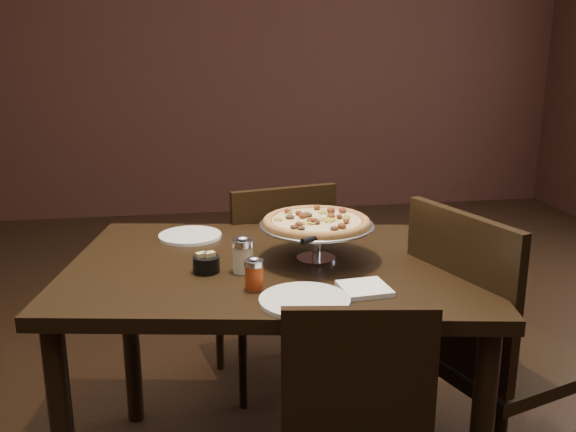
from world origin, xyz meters
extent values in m
cube|color=#331913|center=(0.00, 3.51, 1.40)|extent=(6.00, 0.02, 2.80)
cube|color=black|center=(-0.01, -0.08, 0.77)|extent=(1.40, 1.06, 0.04)
cylinder|color=black|center=(-0.51, 0.38, 0.38)|extent=(0.06, 0.06, 0.75)
cylinder|color=black|center=(0.62, 0.17, 0.38)|extent=(0.06, 0.06, 0.75)
cylinder|color=silver|center=(0.12, -0.07, 0.80)|extent=(0.12, 0.12, 0.01)
cylinder|color=silver|center=(0.12, -0.07, 0.85)|extent=(0.03, 0.03, 0.10)
cylinder|color=silver|center=(0.12, -0.07, 0.90)|extent=(0.09, 0.09, 0.01)
cylinder|color=#99999E|center=(0.12, -0.07, 0.91)|extent=(0.35, 0.35, 0.01)
torus|color=#99999E|center=(0.12, -0.07, 0.91)|extent=(0.36, 0.36, 0.01)
cylinder|color=#8E5E2A|center=(0.12, -0.07, 0.91)|extent=(0.33, 0.33, 0.01)
torus|color=#8E5E2A|center=(0.12, -0.07, 0.92)|extent=(0.34, 0.34, 0.03)
cylinder|color=#D9B377|center=(0.12, -0.07, 0.92)|extent=(0.28, 0.28, 0.01)
cylinder|color=beige|center=(-0.12, -0.14, 0.83)|extent=(0.06, 0.06, 0.08)
cylinder|color=silver|center=(-0.12, -0.14, 0.88)|extent=(0.06, 0.06, 0.02)
ellipsoid|color=silver|center=(-0.12, -0.14, 0.90)|extent=(0.03, 0.03, 0.01)
cylinder|color=maroon|center=(-0.10, -0.28, 0.83)|extent=(0.05, 0.05, 0.07)
cylinder|color=silver|center=(-0.10, -0.28, 0.87)|extent=(0.05, 0.05, 0.02)
ellipsoid|color=silver|center=(-0.10, -0.28, 0.88)|extent=(0.03, 0.03, 0.01)
cylinder|color=black|center=(-0.23, -0.13, 0.82)|extent=(0.08, 0.08, 0.05)
cube|color=tan|center=(-0.24, -0.13, 0.83)|extent=(0.04, 0.03, 0.05)
cube|color=tan|center=(-0.21, -0.13, 0.83)|extent=(0.04, 0.03, 0.05)
cube|color=white|center=(0.20, -0.35, 0.80)|extent=(0.14, 0.14, 0.01)
cylinder|color=white|center=(-0.27, 0.23, 0.80)|extent=(0.22, 0.22, 0.01)
cylinder|color=white|center=(0.02, -0.40, 0.80)|extent=(0.24, 0.24, 0.01)
cone|color=silver|center=(0.09, -0.22, 0.91)|extent=(0.15, 0.15, 0.00)
cylinder|color=black|center=(0.09, -0.22, 0.91)|extent=(0.11, 0.09, 0.02)
cube|color=black|center=(0.06, 0.60, 0.44)|extent=(0.51, 0.51, 0.04)
cube|color=black|center=(0.10, 0.41, 0.69)|extent=(0.42, 0.12, 0.45)
cylinder|color=black|center=(0.19, 0.81, 0.21)|extent=(0.04, 0.04, 0.42)
cylinder|color=black|center=(-0.15, 0.73, 0.21)|extent=(0.04, 0.04, 0.42)
cylinder|color=black|center=(0.26, 0.47, 0.21)|extent=(0.04, 0.04, 0.42)
cylinder|color=black|center=(-0.08, 0.39, 0.21)|extent=(0.04, 0.04, 0.42)
cube|color=black|center=(0.13, -0.56, 0.63)|extent=(0.39, 0.09, 0.41)
cube|color=black|center=(0.71, -0.22, 0.47)|extent=(0.58, 0.58, 0.04)
cube|color=black|center=(0.51, -0.28, 0.74)|extent=(0.17, 0.45, 0.48)
cylinder|color=black|center=(0.83, 0.02, 0.22)|extent=(0.04, 0.04, 0.45)
cylinder|color=black|center=(0.47, -0.10, 0.22)|extent=(0.04, 0.04, 0.45)
camera|label=1|loc=(-0.28, -1.94, 1.47)|focal=40.00mm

